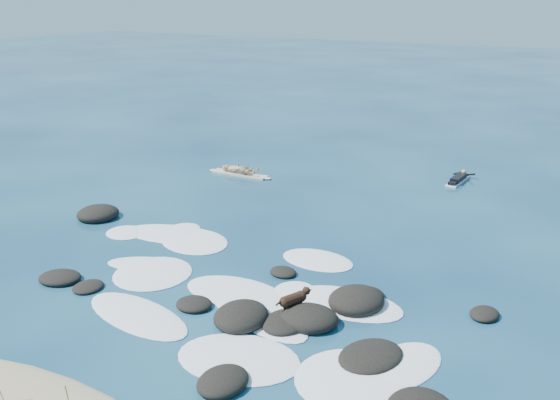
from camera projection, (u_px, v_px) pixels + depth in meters
The scene contains 6 objects.
ground at pixel (232, 272), 17.98m from camera, with size 160.00×160.00×0.00m, color #0A2642.
reef_rocks at pixel (247, 304), 15.92m from camera, with size 15.19×7.67×0.62m.
breaking_foam at pixel (234, 291), 16.83m from camera, with size 12.38×7.66×0.12m.
standing_surfer_rig at pixel (239, 160), 27.06m from camera, with size 3.12×0.62×1.78m.
paddling_surfer_rig at pixel (458, 179), 26.31m from camera, with size 0.97×2.17×0.38m.
dog at pixel (295, 299), 15.40m from camera, with size 0.60×1.06×0.72m.
Camera 1 is at (9.09, -13.68, 7.75)m, focal length 40.00 mm.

